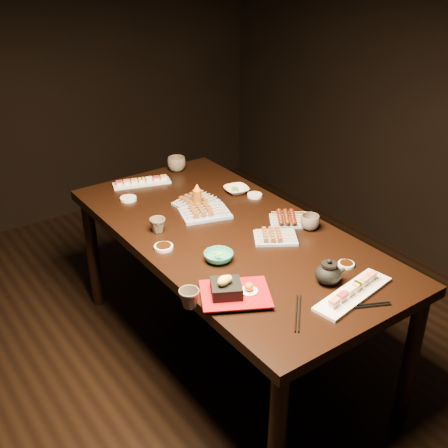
{
  "coord_description": "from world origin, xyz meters",
  "views": [
    {
      "loc": [
        -1.05,
        -1.54,
        2.06
      ],
      "look_at": [
        0.36,
        0.44,
        0.77
      ],
      "focal_mm": 45.0,
      "sensor_mm": 36.0,
      "label": 1
    }
  ],
  "objects_px": {
    "teacup_near_left": "(189,298)",
    "condiment_bottle": "(197,196)",
    "dining_table": "(230,295)",
    "yakitori_plate_right": "(276,234)",
    "edamame_bowl_cream": "(236,190)",
    "sushi_platter_far": "(142,181)",
    "teapot": "(328,271)",
    "edamame_bowl_green": "(219,257)",
    "sushi_platter_near": "(354,290)",
    "teacup_mid_right": "(310,222)",
    "yakitori_plate_center": "(205,209)",
    "yakitori_plate_left": "(196,199)",
    "teacup_far_right": "(177,164)",
    "teacup_far_left": "(158,225)",
    "tempura_tray": "(235,287)"
  },
  "relations": [
    {
      "from": "teacup_near_left",
      "to": "condiment_bottle",
      "type": "relative_size",
      "value": 0.58
    },
    {
      "from": "dining_table",
      "to": "yakitori_plate_right",
      "type": "height_order",
      "value": "yakitori_plate_right"
    },
    {
      "from": "yakitori_plate_right",
      "to": "edamame_bowl_cream",
      "type": "xyz_separation_m",
      "value": [
        0.16,
        0.53,
        -0.01
      ]
    },
    {
      "from": "yakitori_plate_right",
      "to": "sushi_platter_far",
      "type": "bearing_deg",
      "value": 135.8
    },
    {
      "from": "sushi_platter_far",
      "to": "teapot",
      "type": "distance_m",
      "value": 1.35
    },
    {
      "from": "yakitori_plate_right",
      "to": "edamame_bowl_green",
      "type": "distance_m",
      "value": 0.33
    },
    {
      "from": "sushi_platter_near",
      "to": "sushi_platter_far",
      "type": "distance_m",
      "value": 1.48
    },
    {
      "from": "sushi_platter_far",
      "to": "edamame_bowl_cream",
      "type": "bearing_deg",
      "value": 150.02
    },
    {
      "from": "teacup_near_left",
      "to": "teacup_mid_right",
      "type": "distance_m",
      "value": 0.84
    },
    {
      "from": "yakitori_plate_center",
      "to": "teacup_near_left",
      "type": "bearing_deg",
      "value": -111.3
    },
    {
      "from": "teacup_mid_right",
      "to": "edamame_bowl_cream",
      "type": "bearing_deg",
      "value": 93.92
    },
    {
      "from": "condiment_bottle",
      "to": "sushi_platter_near",
      "type": "bearing_deg",
      "value": -85.41
    },
    {
      "from": "yakitori_plate_left",
      "to": "teacup_far_right",
      "type": "height_order",
      "value": "teacup_far_right"
    },
    {
      "from": "edamame_bowl_cream",
      "to": "teacup_near_left",
      "type": "relative_size",
      "value": 1.6
    },
    {
      "from": "teacup_near_left",
      "to": "teacup_far_left",
      "type": "relative_size",
      "value": 1.07
    },
    {
      "from": "sushi_platter_near",
      "to": "yakitori_plate_center",
      "type": "distance_m",
      "value": 0.94
    },
    {
      "from": "teacup_far_right",
      "to": "sushi_platter_near",
      "type": "bearing_deg",
      "value": -93.71
    },
    {
      "from": "sushi_platter_far",
      "to": "yakitori_plate_left",
      "type": "height_order",
      "value": "yakitori_plate_left"
    },
    {
      "from": "sushi_platter_far",
      "to": "tempura_tray",
      "type": "distance_m",
      "value": 1.23
    },
    {
      "from": "teacup_mid_right",
      "to": "condiment_bottle",
      "type": "bearing_deg",
      "value": 122.68
    },
    {
      "from": "yakitori_plate_right",
      "to": "yakitori_plate_left",
      "type": "bearing_deg",
      "value": 133.23
    },
    {
      "from": "sushi_platter_far",
      "to": "teapot",
      "type": "bearing_deg",
      "value": 113.87
    },
    {
      "from": "sushi_platter_far",
      "to": "teacup_near_left",
      "type": "distance_m",
      "value": 1.22
    },
    {
      "from": "sushi_platter_far",
      "to": "edamame_bowl_cream",
      "type": "height_order",
      "value": "sushi_platter_far"
    },
    {
      "from": "teacup_mid_right",
      "to": "teacup_far_left",
      "type": "distance_m",
      "value": 0.74
    },
    {
      "from": "condiment_bottle",
      "to": "yakitori_plate_left",
      "type": "bearing_deg",
      "value": 63.85
    },
    {
      "from": "sushi_platter_near",
      "to": "yakitori_plate_center",
      "type": "height_order",
      "value": "yakitori_plate_center"
    },
    {
      "from": "yakitori_plate_center",
      "to": "yakitori_plate_right",
      "type": "height_order",
      "value": "yakitori_plate_center"
    },
    {
      "from": "yakitori_plate_left",
      "to": "condiment_bottle",
      "type": "xyz_separation_m",
      "value": [
        -0.03,
        -0.05,
        0.04
      ]
    },
    {
      "from": "sushi_platter_near",
      "to": "yakitori_plate_left",
      "type": "relative_size",
      "value": 1.87
    },
    {
      "from": "dining_table",
      "to": "sushi_platter_far",
      "type": "bearing_deg",
      "value": 107.7
    },
    {
      "from": "sushi_platter_near",
      "to": "yakitori_plate_left",
      "type": "height_order",
      "value": "yakitori_plate_left"
    },
    {
      "from": "teapot",
      "to": "teacup_far_right",
      "type": "bearing_deg",
      "value": 110.4
    },
    {
      "from": "yakitori_plate_center",
      "to": "teacup_far_right",
      "type": "xyz_separation_m",
      "value": [
        0.19,
        0.59,
        0.01
      ]
    },
    {
      "from": "yakitori_plate_left",
      "to": "condiment_bottle",
      "type": "distance_m",
      "value": 0.08
    },
    {
      "from": "yakitori_plate_right",
      "to": "teacup_far_left",
      "type": "xyz_separation_m",
      "value": [
        -0.42,
        0.39,
        0.01
      ]
    },
    {
      "from": "sushi_platter_near",
      "to": "teacup_far_right",
      "type": "xyz_separation_m",
      "value": [
        0.1,
        1.53,
        0.02
      ]
    },
    {
      "from": "edamame_bowl_green",
      "to": "teapot",
      "type": "distance_m",
      "value": 0.49
    },
    {
      "from": "edamame_bowl_green",
      "to": "teapot",
      "type": "relative_size",
      "value": 1.02
    },
    {
      "from": "sushi_platter_near",
      "to": "teapot",
      "type": "relative_size",
      "value": 3.13
    },
    {
      "from": "teacup_far_right",
      "to": "edamame_bowl_green",
      "type": "bearing_deg",
      "value": -111.26
    },
    {
      "from": "yakitori_plate_center",
      "to": "edamame_bowl_cream",
      "type": "distance_m",
      "value": 0.32
    },
    {
      "from": "yakitori_plate_right",
      "to": "teacup_far_right",
      "type": "distance_m",
      "value": 1.0
    },
    {
      "from": "teacup_far_left",
      "to": "tempura_tray",
      "type": "bearing_deg",
      "value": -91.74
    },
    {
      "from": "yakitori_plate_right",
      "to": "edamame_bowl_cream",
      "type": "bearing_deg",
      "value": 106.02
    },
    {
      "from": "edamame_bowl_cream",
      "to": "teacup_far_right",
      "type": "bearing_deg",
      "value": 102.92
    },
    {
      "from": "dining_table",
      "to": "condiment_bottle",
      "type": "distance_m",
      "value": 0.54
    },
    {
      "from": "yakitori_plate_center",
      "to": "condiment_bottle",
      "type": "bearing_deg",
      "value": 101.91
    },
    {
      "from": "yakitori_plate_right",
      "to": "teacup_far_right",
      "type": "relative_size",
      "value": 1.82
    },
    {
      "from": "sushi_platter_near",
      "to": "dining_table",
      "type": "bearing_deg",
      "value": 87.76
    }
  ]
}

